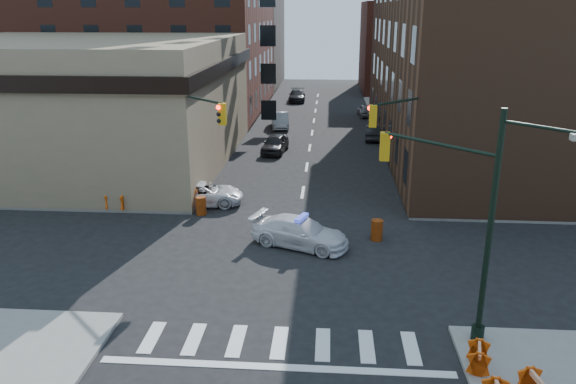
% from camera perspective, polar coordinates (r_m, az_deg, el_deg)
% --- Properties ---
extents(ground, '(140.00, 140.00, 0.00)m').
position_cam_1_polar(ground, '(26.02, 0.44, -6.88)').
color(ground, black).
rests_on(ground, ground).
extents(sidewalk_nw, '(34.00, 54.50, 0.15)m').
position_cam_1_polar(sidewalk_nw, '(62.37, -19.18, 7.00)').
color(sidewalk_nw, gray).
rests_on(sidewalk_nw, ground).
extents(sidewalk_ne, '(34.00, 54.50, 0.15)m').
position_cam_1_polar(sidewalk_ne, '(61.23, 24.80, 6.15)').
color(sidewalk_ne, gray).
rests_on(sidewalk_ne, ground).
extents(bank_building, '(22.00, 22.00, 9.00)m').
position_cam_1_polar(bank_building, '(44.60, -20.64, 8.58)').
color(bank_building, '#857257').
rests_on(bank_building, ground).
extents(commercial_row_ne, '(14.00, 34.00, 14.00)m').
position_cam_1_polar(commercial_row_ne, '(47.62, 18.57, 12.37)').
color(commercial_row_ne, '#513120').
rests_on(commercial_row_ne, ground).
extents(filler_nw, '(20.00, 18.00, 16.00)m').
position_cam_1_polar(filler_nw, '(87.37, -7.68, 15.96)').
color(filler_nw, brown).
rests_on(filler_nw, ground).
extents(filler_ne, '(16.00, 16.00, 12.00)m').
position_cam_1_polar(filler_ne, '(82.65, 13.28, 14.15)').
color(filler_ne, '#5E291D').
rests_on(filler_ne, ground).
extents(signal_pole_se, '(5.40, 5.27, 8.00)m').
position_cam_1_polar(signal_pole_se, '(19.64, 17.24, -1.68)').
color(signal_pole_se, black).
rests_on(signal_pole_se, sidewalk_se).
extents(signal_pole_nw, '(3.58, 3.67, 8.00)m').
position_cam_1_polar(signal_pole_nw, '(30.54, -9.93, 5.24)').
color(signal_pole_nw, black).
rests_on(signal_pole_nw, sidewalk_nw).
extents(signal_pole_ne, '(3.67, 3.58, 8.00)m').
position_cam_1_polar(signal_pole_ne, '(29.96, 12.40, 4.84)').
color(signal_pole_ne, black).
rests_on(signal_pole_ne, sidewalk_ne).
extents(tree_ne_near, '(3.00, 3.00, 4.85)m').
position_cam_1_polar(tree_ne_near, '(50.46, 11.09, 9.20)').
color(tree_ne_near, black).
rests_on(tree_ne_near, sidewalk_ne).
extents(tree_ne_far, '(3.00, 3.00, 4.85)m').
position_cam_1_polar(tree_ne_far, '(58.34, 10.21, 10.41)').
color(tree_ne_far, black).
rests_on(tree_ne_far, sidewalk_ne).
extents(police_car, '(5.23, 3.56, 1.41)m').
position_cam_1_polar(police_car, '(27.22, 1.22, -4.11)').
color(police_car, silver).
rests_on(police_car, ground).
extents(pickup, '(4.98, 2.65, 1.33)m').
position_cam_1_polar(pickup, '(33.33, -8.67, -0.16)').
color(pickup, silver).
rests_on(pickup, ground).
extents(parked_car_wnear, '(2.20, 4.42, 1.45)m').
position_cam_1_polar(parked_car_wnear, '(45.11, -1.33, 4.93)').
color(parked_car_wnear, black).
rests_on(parked_car_wnear, ground).
extents(parked_car_wfar, '(2.14, 4.61, 1.46)m').
position_cam_1_polar(parked_car_wfar, '(54.83, -0.83, 7.30)').
color(parked_car_wfar, '#989CA1').
rests_on(parked_car_wfar, ground).
extents(parked_car_wdeep, '(2.12, 4.97, 1.43)m').
position_cam_1_polar(parked_car_wdeep, '(71.10, 0.92, 9.76)').
color(parked_car_wdeep, black).
rests_on(parked_car_wdeep, ground).
extents(parked_car_enear, '(1.66, 4.00, 1.29)m').
position_cam_1_polar(parked_car_enear, '(50.30, 8.68, 6.01)').
color(parked_car_enear, black).
rests_on(parked_car_enear, ground).
extents(parked_car_efar, '(1.88, 4.01, 1.33)m').
position_cam_1_polar(parked_car_efar, '(61.47, 7.92, 8.24)').
color(parked_car_efar, gray).
rests_on(parked_car_efar, ground).
extents(pedestrian_a, '(0.84, 0.73, 1.92)m').
position_cam_1_polar(pedestrian_a, '(35.07, -15.48, 1.06)').
color(pedestrian_a, black).
rests_on(pedestrian_a, sidewalk_nw).
extents(pedestrian_b, '(0.93, 0.73, 1.87)m').
position_cam_1_polar(pedestrian_b, '(34.46, -15.09, 0.75)').
color(pedestrian_b, black).
rests_on(pedestrian_b, sidewalk_nw).
extents(pedestrian_c, '(1.17, 0.97, 1.87)m').
position_cam_1_polar(pedestrian_c, '(34.26, -16.93, 0.48)').
color(pedestrian_c, '#1F262E').
rests_on(pedestrian_c, sidewalk_nw).
extents(barrel_road, '(0.68, 0.68, 1.05)m').
position_cam_1_polar(barrel_road, '(28.31, 9.01, -3.83)').
color(barrel_road, orange).
rests_on(barrel_road, ground).
extents(barrel_bank, '(0.76, 0.76, 1.03)m').
position_cam_1_polar(barrel_bank, '(31.75, -8.83, -1.39)').
color(barrel_bank, '#D46A09').
rests_on(barrel_bank, ground).
extents(barricade_se_a, '(0.75, 1.15, 0.79)m').
position_cam_1_polar(barricade_se_a, '(19.34, 18.78, -15.64)').
color(barricade_se_a, '#C13A09').
rests_on(barricade_se_a, sidewalk_se).
extents(barricade_nw_a, '(1.39, 0.81, 0.99)m').
position_cam_1_polar(barricade_nw_a, '(32.84, -10.17, -0.56)').
color(barricade_nw_a, '#D35F09').
rests_on(barricade_nw_a, sidewalk_nw).
extents(barricade_nw_b, '(1.34, 0.80, 0.95)m').
position_cam_1_polar(barricade_nw_b, '(33.25, -17.01, -0.89)').
color(barricade_nw_b, red).
rests_on(barricade_nw_b, sidewalk_nw).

